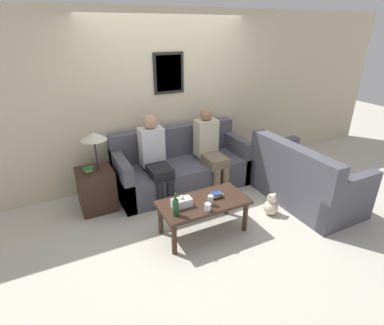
{
  "coord_description": "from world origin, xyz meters",
  "views": [
    {
      "loc": [
        -1.76,
        -3.36,
        2.33
      ],
      "look_at": [
        -0.14,
        -0.11,
        0.68
      ],
      "focal_mm": 28.0,
      "sensor_mm": 36.0,
      "label": 1
    }
  ],
  "objects_px": {
    "drinking_glass": "(208,207)",
    "person_right": "(210,147)",
    "wine_bottle": "(176,207)",
    "person_left": "(155,156)",
    "couch_main": "(182,167)",
    "couch_side": "(303,181)",
    "teddy_bear": "(271,205)",
    "coffee_table": "(203,206)"
  },
  "relations": [
    {
      "from": "couch_main",
      "to": "drinking_glass",
      "type": "height_order",
      "value": "couch_main"
    },
    {
      "from": "drinking_glass",
      "to": "person_right",
      "type": "bearing_deg",
      "value": 59.44
    },
    {
      "from": "drinking_glass",
      "to": "wine_bottle",
      "type": "bearing_deg",
      "value": 167.33
    },
    {
      "from": "couch_main",
      "to": "wine_bottle",
      "type": "bearing_deg",
      "value": -117.16
    },
    {
      "from": "couch_main",
      "to": "person_left",
      "type": "relative_size",
      "value": 1.68
    },
    {
      "from": "couch_side",
      "to": "teddy_bear",
      "type": "bearing_deg",
      "value": 96.58
    },
    {
      "from": "drinking_glass",
      "to": "coffee_table",
      "type": "bearing_deg",
      "value": 74.08
    },
    {
      "from": "couch_side",
      "to": "person_right",
      "type": "distance_m",
      "value": 1.45
    },
    {
      "from": "wine_bottle",
      "to": "couch_main",
      "type": "bearing_deg",
      "value": 62.84
    },
    {
      "from": "couch_main",
      "to": "wine_bottle",
      "type": "xyz_separation_m",
      "value": [
        -0.68,
        -1.33,
        0.23
      ]
    },
    {
      "from": "drinking_glass",
      "to": "person_right",
      "type": "distance_m",
      "value": 1.45
    },
    {
      "from": "couch_main",
      "to": "coffee_table",
      "type": "relative_size",
      "value": 1.92
    },
    {
      "from": "drinking_glass",
      "to": "couch_main",
      "type": "bearing_deg",
      "value": 76.91
    },
    {
      "from": "couch_main",
      "to": "couch_side",
      "type": "distance_m",
      "value": 1.82
    },
    {
      "from": "person_right",
      "to": "couch_main",
      "type": "bearing_deg",
      "value": 157.17
    },
    {
      "from": "drinking_glass",
      "to": "person_left",
      "type": "bearing_deg",
      "value": 96.83
    },
    {
      "from": "person_right",
      "to": "drinking_glass",
      "type": "bearing_deg",
      "value": -120.56
    },
    {
      "from": "teddy_bear",
      "to": "person_left",
      "type": "bearing_deg",
      "value": 136.93
    },
    {
      "from": "person_right",
      "to": "couch_side",
      "type": "bearing_deg",
      "value": -47.4
    },
    {
      "from": "couch_side",
      "to": "person_right",
      "type": "relative_size",
      "value": 1.25
    },
    {
      "from": "couch_side",
      "to": "person_left",
      "type": "bearing_deg",
      "value": 59.96
    },
    {
      "from": "drinking_glass",
      "to": "person_left",
      "type": "xyz_separation_m",
      "value": [
        -0.15,
        1.27,
        0.17
      ]
    },
    {
      "from": "wine_bottle",
      "to": "teddy_bear",
      "type": "distance_m",
      "value": 1.48
    },
    {
      "from": "wine_bottle",
      "to": "person_right",
      "type": "distance_m",
      "value": 1.6
    },
    {
      "from": "coffee_table",
      "to": "person_left",
      "type": "height_order",
      "value": "person_left"
    },
    {
      "from": "wine_bottle",
      "to": "drinking_glass",
      "type": "xyz_separation_m",
      "value": [
        0.36,
        -0.08,
        -0.06
      ]
    },
    {
      "from": "couch_side",
      "to": "drinking_glass",
      "type": "bearing_deg",
      "value": 96.83
    },
    {
      "from": "drinking_glass",
      "to": "teddy_bear",
      "type": "height_order",
      "value": "drinking_glass"
    },
    {
      "from": "drinking_glass",
      "to": "couch_side",
      "type": "bearing_deg",
      "value": 6.83
    },
    {
      "from": "wine_bottle",
      "to": "person_right",
      "type": "bearing_deg",
      "value": 46.87
    },
    {
      "from": "person_left",
      "to": "person_right",
      "type": "xyz_separation_m",
      "value": [
        0.89,
        -0.03,
        -0.01
      ]
    },
    {
      "from": "wine_bottle",
      "to": "teddy_bear",
      "type": "height_order",
      "value": "wine_bottle"
    },
    {
      "from": "wine_bottle",
      "to": "person_left",
      "type": "xyz_separation_m",
      "value": [
        0.2,
        1.19,
        0.11
      ]
    },
    {
      "from": "teddy_bear",
      "to": "coffee_table",
      "type": "bearing_deg",
      "value": 176.03
    },
    {
      "from": "person_right",
      "to": "teddy_bear",
      "type": "xyz_separation_m",
      "value": [
        0.33,
        -1.11,
        -0.52
      ]
    },
    {
      "from": "wine_bottle",
      "to": "person_left",
      "type": "height_order",
      "value": "person_left"
    },
    {
      "from": "person_left",
      "to": "teddy_bear",
      "type": "height_order",
      "value": "person_left"
    },
    {
      "from": "person_left",
      "to": "teddy_bear",
      "type": "relative_size",
      "value": 3.95
    },
    {
      "from": "coffee_table",
      "to": "person_left",
      "type": "bearing_deg",
      "value": 101.08
    },
    {
      "from": "coffee_table",
      "to": "person_left",
      "type": "distance_m",
      "value": 1.12
    },
    {
      "from": "wine_bottle",
      "to": "teddy_bear",
      "type": "bearing_deg",
      "value": 2.03
    },
    {
      "from": "couch_side",
      "to": "couch_main",
      "type": "bearing_deg",
      "value": 48.36
    }
  ]
}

